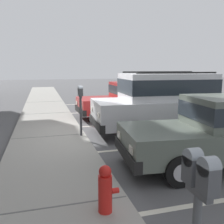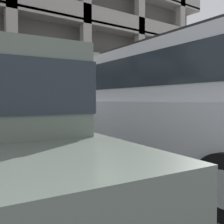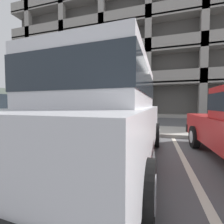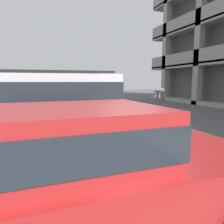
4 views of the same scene
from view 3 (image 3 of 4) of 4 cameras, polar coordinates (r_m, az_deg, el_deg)
ground_plane at (r=5.60m, az=7.30°, el=-9.90°), size 80.00×80.00×0.10m
sidewalk at (r=6.85m, az=9.05°, el=-6.65°), size 40.00×2.20×0.12m
parking_stall_lines at (r=4.21m, az=24.51°, el=-13.70°), size 11.72×4.80×0.01m
silver_suv at (r=3.06m, az=-1.72°, el=1.07°), size 2.13×4.84×2.03m
red_sedan at (r=4.89m, az=-36.38°, el=-1.97°), size 2.14×4.62×1.54m
parking_meter_near at (r=5.84m, az=6.47°, el=3.43°), size 0.35×0.12×1.51m
parking_meter_far at (r=8.88m, az=-33.67°, el=2.28°), size 0.35×0.12×1.41m
parking_garage at (r=21.19m, az=14.44°, el=24.47°), size 32.00×10.00×19.25m
fire_hydrant at (r=7.99m, az=-24.08°, el=-2.58°), size 0.30×0.30×0.70m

